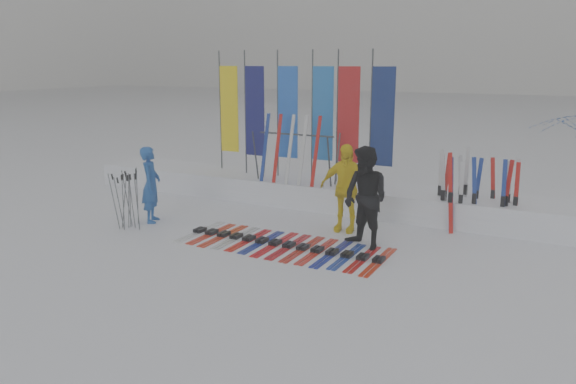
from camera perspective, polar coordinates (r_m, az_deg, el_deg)
The scene contains 10 objects.
ground at distance 10.09m, azimuth -5.26°, elevation -7.24°, with size 120.00×120.00×0.00m, color white.
snow_bank at distance 13.93m, azimuth 4.99°, elevation -0.26°, with size 14.00×1.60×0.60m, color white.
person_blue at distance 12.79m, azimuth -13.75°, elevation 0.74°, with size 0.62×0.41×1.70m, color #1C4FA5.
person_black at distance 10.74m, azimuth 7.89°, elevation -0.60°, with size 0.95×0.74×1.96m, color black.
person_yellow at distance 11.78m, azimuth 5.84°, elevation 0.42°, with size 1.09×0.45×1.86m, color yellow.
ski_row at distance 10.96m, azimuth -0.57°, elevation -5.33°, with size 4.10×1.70×0.07m.
pole_cluster at distance 12.49m, azimuth -16.01°, elevation -0.83°, with size 0.58×0.76×1.26m.
feather_flags at distance 14.21m, azimuth 1.28°, elevation 8.00°, with size 4.99×0.30×3.20m.
ski_rack at distance 13.75m, azimuth 0.80°, elevation 4.22°, with size 2.04×0.80×1.23m.
upright_skis at distance 12.55m, azimuth 18.45°, elevation -0.09°, with size 1.65×1.16×1.70m.
Camera 1 is at (5.18, -7.93, 3.48)m, focal length 35.00 mm.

